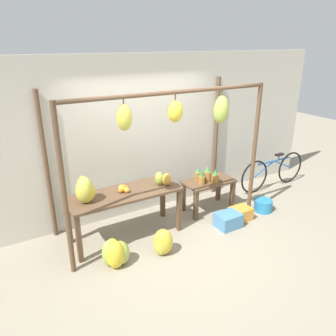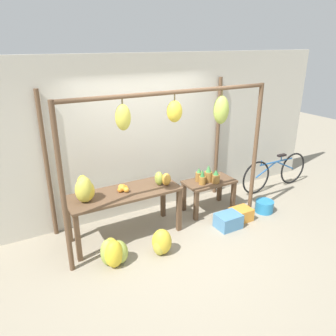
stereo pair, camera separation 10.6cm
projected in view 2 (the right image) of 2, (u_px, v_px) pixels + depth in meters
name	position (u px, v px, depth m)	size (l,w,h in m)	color
ground_plane	(182.00, 246.00, 5.08)	(20.00, 20.00, 0.00)	gray
shop_wall_back	(141.00, 137.00, 5.72)	(8.00, 0.08, 2.80)	beige
stall_awning	(171.00, 132.00, 4.91)	(3.31, 1.20, 2.35)	brown
display_table_main	(124.00, 199.00, 5.11)	(1.77, 0.65, 0.79)	brown
display_table_side	(209.00, 187.00, 6.02)	(0.93, 0.51, 0.59)	brown
banana_pile_on_table	(85.00, 190.00, 4.71)	(0.34, 0.38, 0.39)	gold
orange_pile	(123.00, 189.00, 5.09)	(0.19, 0.21, 0.10)	orange
pineapple_cluster	(207.00, 176.00, 5.87)	(0.38, 0.34, 0.32)	olive
banana_pile_ground_left	(114.00, 252.00, 4.60)	(0.41, 0.45, 0.42)	#9EB247
banana_pile_ground_right	(161.00, 243.00, 4.82)	(0.38, 0.37, 0.41)	gold
fruit_crate_white	(228.00, 221.00, 5.55)	(0.41, 0.32, 0.25)	#4C84B2
blue_bucket	(264.00, 206.00, 6.07)	(0.33, 0.33, 0.22)	teal
parked_bicycle	(275.00, 172.00, 6.94)	(1.78, 0.08, 0.75)	black
papaya_pile	(162.00, 179.00, 5.27)	(0.25, 0.23, 0.23)	gold
fruit_crate_purple	(241.00, 214.00, 5.78)	(0.37, 0.29, 0.22)	orange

